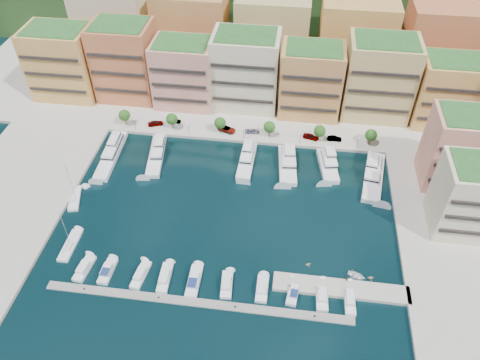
{
  "coord_description": "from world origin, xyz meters",
  "views": [
    {
      "loc": [
        14.84,
        -87.63,
        94.19
      ],
      "look_at": [
        2.21,
        6.18,
        6.0
      ],
      "focal_mm": 35.0,
      "sensor_mm": 36.0,
      "label": 1
    }
  ],
  "objects_px": {
    "tree_5": "(371,135)",
    "tender_1": "(308,264)",
    "car_2": "(226,129)",
    "lamppost_0": "(135,123)",
    "car_1": "(175,121)",
    "person_0": "(318,289)",
    "tree_1": "(172,119)",
    "yacht_5": "(328,163)",
    "cruiser_5": "(227,285)",
    "cruiser_2": "(141,275)",
    "car_5": "(334,139)",
    "sailboat_0": "(70,246)",
    "cruiser_6": "(262,289)",
    "cruiser_9": "(350,299)",
    "car_3": "(252,131)",
    "car_4": "(311,137)",
    "lamppost_2": "(244,131)",
    "yacht_1": "(157,153)",
    "yacht_4": "(287,163)",
    "lamppost_1": "(188,127)",
    "yacht_3": "(247,158)",
    "tree_3": "(269,127)",
    "cruiser_7": "(293,292)",
    "tree_2": "(220,123)",
    "car_0": "(155,123)",
    "lamppost_4": "(358,141)",
    "tree_0": "(124,115)",
    "cruiser_3": "(165,278)",
    "sailboat_1": "(75,199)",
    "cruiser_1": "(107,271)",
    "tender_2": "(356,276)",
    "tree_4": "(320,131)",
    "yacht_0": "(112,152)",
    "cruiser_0": "(84,269)",
    "person_1": "(346,279)",
    "tender_3": "(371,278)",
    "cruiser_8": "(322,296)"
  },
  "relations": [
    {
      "from": "tree_3",
      "to": "car_5",
      "type": "bearing_deg",
      "value": 1.63
    },
    {
      "from": "lamppost_4",
      "to": "cruiser_3",
      "type": "height_order",
      "value": "lamppost_4"
    },
    {
      "from": "cruiser_1",
      "to": "cruiser_7",
      "type": "xyz_separation_m",
      "value": [
        45.09,
        0.0,
        0.0
      ]
    },
    {
      "from": "car_2",
      "to": "lamppost_0",
      "type": "bearing_deg",
      "value": 118.76
    },
    {
      "from": "lamppost_0",
      "to": "tender_1",
      "type": "height_order",
      "value": "lamppost_0"
    },
    {
      "from": "lamppost_1",
      "to": "car_1",
      "type": "xyz_separation_m",
      "value": [
        -6.06,
        5.62,
        -2.16
      ]
    },
    {
      "from": "tree_0",
      "to": "sailboat_0",
      "type": "bearing_deg",
      "value": -88.29
    },
    {
      "from": "tree_0",
      "to": "car_4",
      "type": "relative_size",
      "value": 1.13
    },
    {
      "from": "tree_3",
      "to": "cruiser_2",
      "type": "height_order",
      "value": "tree_3"
    },
    {
      "from": "yacht_5",
      "to": "cruiser_8",
      "type": "bearing_deg",
      "value": -91.79
    },
    {
      "from": "lamppost_4",
      "to": "car_3",
      "type": "bearing_deg",
      "value": 174.25
    },
    {
      "from": "tree_5",
      "to": "lamppost_4",
      "type": "height_order",
      "value": "tree_5"
    },
    {
      "from": "car_0",
      "to": "tree_2",
      "type": "bearing_deg",
      "value": -114.57
    },
    {
      "from": "car_0",
      "to": "car_2",
      "type": "bearing_deg",
      "value": -112.04
    },
    {
      "from": "tree_3",
      "to": "tree_5",
      "type": "distance_m",
      "value": 32.0
    },
    {
      "from": "cruiser_7",
      "to": "tender_2",
      "type": "relative_size",
      "value": 1.72
    },
    {
      "from": "sailboat_0",
      "to": "tender_1",
      "type": "relative_size",
      "value": 9.03
    },
    {
      "from": "yacht_5",
      "to": "tender_1",
      "type": "relative_size",
      "value": 10.64
    },
    {
      "from": "tree_1",
      "to": "lamppost_0",
      "type": "xyz_separation_m",
      "value": [
        -12.0,
        -2.3,
        -0.92
      ]
    },
    {
      "from": "lamppost_4",
      "to": "cruiser_9",
      "type": "distance_m",
      "value": 56.04
    },
    {
      "from": "yacht_0",
      "to": "tree_4",
      "type": "bearing_deg",
      "value": 13.2
    },
    {
      "from": "yacht_1",
      "to": "yacht_3",
      "type": "bearing_deg",
      "value": 2.5
    },
    {
      "from": "cruiser_2",
      "to": "car_5",
      "type": "height_order",
      "value": "car_5"
    },
    {
      "from": "cruiser_2",
      "to": "tree_4",
      "type": "bearing_deg",
      "value": 54.22
    },
    {
      "from": "car_1",
      "to": "person_0",
      "type": "bearing_deg",
      "value": -141.1
    },
    {
      "from": "person_0",
      "to": "sailboat_1",
      "type": "bearing_deg",
      "value": 60.39
    },
    {
      "from": "tender_1",
      "to": "tree_2",
      "type": "bearing_deg",
      "value": 7.32
    },
    {
      "from": "cruiser_2",
      "to": "cruiser_7",
      "type": "height_order",
      "value": "cruiser_7"
    },
    {
      "from": "cruiser_6",
      "to": "cruiser_9",
      "type": "height_order",
      "value": "same"
    },
    {
      "from": "tree_5",
      "to": "tender_1",
      "type": "distance_m",
      "value": 52.67
    },
    {
      "from": "tree_1",
      "to": "car_0",
      "type": "height_order",
      "value": "tree_1"
    },
    {
      "from": "tree_2",
      "to": "person_1",
      "type": "xyz_separation_m",
      "value": [
        39.1,
        -53.5,
        -2.93
      ]
    },
    {
      "from": "tree_5",
      "to": "lamppost_1",
      "type": "xyz_separation_m",
      "value": [
        -58.0,
        -2.3,
        -0.92
      ]
    },
    {
      "from": "car_3",
      "to": "car_4",
      "type": "relative_size",
      "value": 0.92
    },
    {
      "from": "yacht_1",
      "to": "yacht_4",
      "type": "height_order",
      "value": "same"
    },
    {
      "from": "car_0",
      "to": "car_4",
      "type": "distance_m",
      "value": 51.57
    },
    {
      "from": "lamppost_4",
      "to": "cruiser_9",
      "type": "relative_size",
      "value": 0.48
    },
    {
      "from": "lamppost_2",
      "to": "car_4",
      "type": "xyz_separation_m",
      "value": [
        21.46,
        2.8,
        -1.97
      ]
    },
    {
      "from": "tree_2",
      "to": "tender_2",
      "type": "xyz_separation_m",
      "value": [
        41.81,
        -51.33,
        -4.3
      ]
    },
    {
      "from": "sailboat_1",
      "to": "cruiser_1",
      "type": "bearing_deg",
      "value": -52.26
    },
    {
      "from": "tender_1",
      "to": "car_5",
      "type": "xyz_separation_m",
      "value": [
        6.89,
        49.96,
        1.37
      ]
    },
    {
      "from": "tree_1",
      "to": "tree_2",
      "type": "height_order",
      "value": "same"
    },
    {
      "from": "tender_3",
      "to": "cruiser_1",
      "type": "bearing_deg",
      "value": 83.98
    },
    {
      "from": "cruiser_6",
      "to": "person_1",
      "type": "bearing_deg",
      "value": 13.23
    },
    {
      "from": "yacht_4",
      "to": "tender_3",
      "type": "xyz_separation_m",
      "value": [
        22.34,
        -38.73,
        -0.67
      ]
    },
    {
      "from": "car_4",
      "to": "cruiser_0",
      "type": "bearing_deg",
      "value": 152.32
    },
    {
      "from": "yacht_3",
      "to": "cruiser_0",
      "type": "bearing_deg",
      "value": -126.97
    },
    {
      "from": "cruiser_0",
      "to": "car_4",
      "type": "distance_m",
      "value": 79.38
    },
    {
      "from": "cruiser_5",
      "to": "cruiser_2",
      "type": "bearing_deg",
      "value": -179.98
    },
    {
      "from": "car_5",
      "to": "sailboat_0",
      "type": "bearing_deg",
      "value": 126.77
    }
  ]
}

